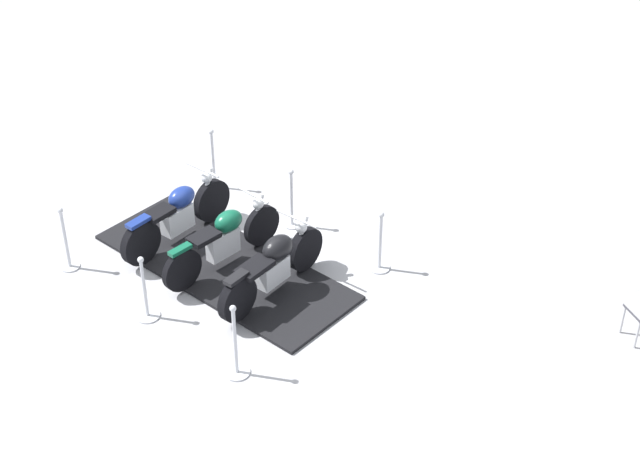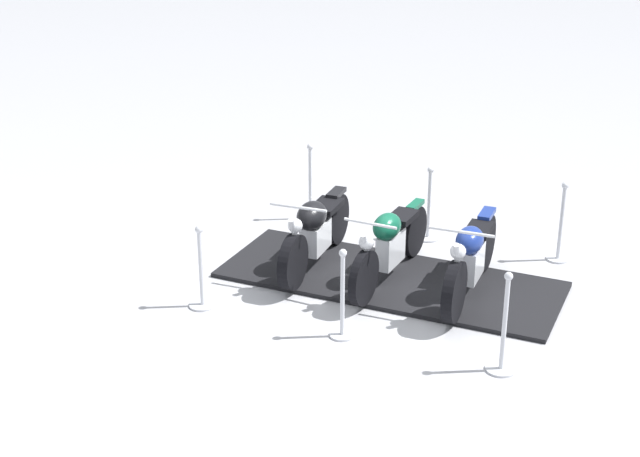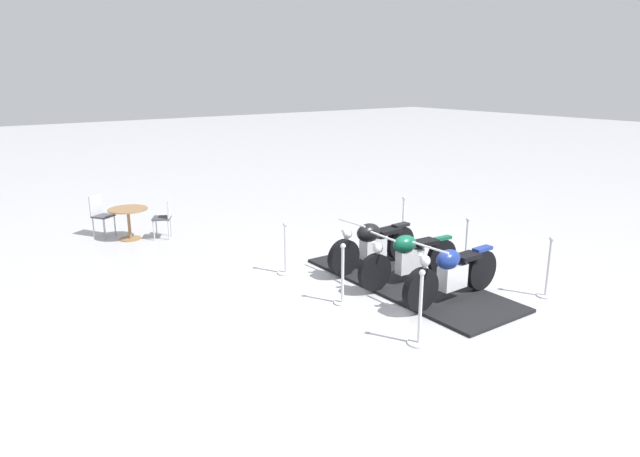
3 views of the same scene
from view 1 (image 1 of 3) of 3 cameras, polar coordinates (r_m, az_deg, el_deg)
The scene contains 12 objects.
ground_plane at distance 14.95m, azimuth -5.62°, elevation -2.31°, with size 80.00×80.00×0.00m, color #B2B2B7.
display_platform at distance 14.93m, azimuth -5.63°, elevation -2.22°, with size 4.24×1.61×0.06m, color black.
motorcycle_black at distance 14.05m, azimuth -2.75°, elevation -2.14°, with size 0.73×2.21×1.01m.
motorcycle_forest at distance 14.65m, azimuth -5.63°, elevation -0.55°, with size 0.66×2.28×0.99m.
motorcycle_navy at distance 15.29m, azimuth -8.34°, elevation 0.84°, with size 0.75×2.25×1.04m.
stanchion_right_rear at distance 16.72m, azimuth -6.26°, elevation 3.53°, with size 0.33×0.33×1.13m.
stanchion_right_front at distance 14.70m, azimuth 3.54°, elevation -1.33°, with size 0.33×0.33×1.03m.
stanchion_left_rear at distance 15.15m, azimuth -14.66°, elevation -1.05°, with size 0.30×0.30×1.09m.
stanchion_right_mid at distance 15.62m, azimuth -1.68°, elevation 1.36°, with size 0.29×0.29×1.06m.
stanchion_left_mid at distance 13.98m, azimuth -10.20°, elevation -4.12°, with size 0.36×0.36×1.05m.
stanchion_left_front at distance 12.88m, azimuth -4.97°, elevation -7.30°, with size 0.35×0.35×1.15m.
cafe_chair_across_table at distance 13.94m, azimuth 18.30°, elevation -4.45°, with size 0.55×0.55×0.93m.
Camera 1 is at (-8.83, 8.14, 8.90)m, focal length 54.47 mm.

